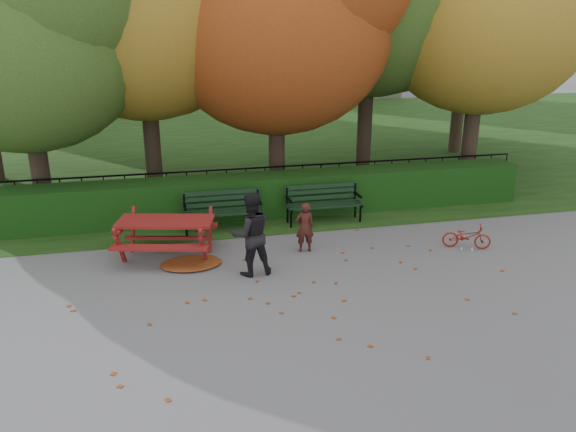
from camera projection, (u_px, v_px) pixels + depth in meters
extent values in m
plane|color=slate|center=(321.00, 294.00, 9.88)|extent=(90.00, 90.00, 0.00)
plane|color=#153310|center=(226.00, 140.00, 22.78)|extent=(90.00, 90.00, 0.00)
cube|color=black|center=(271.00, 195.00, 13.86)|extent=(13.00, 0.90, 1.00)
cube|color=black|center=(265.00, 201.00, 14.74)|extent=(14.00, 0.04, 0.04)
cube|color=black|center=(265.00, 167.00, 14.44)|extent=(14.00, 0.04, 0.04)
cylinder|color=black|center=(147.00, 193.00, 13.97)|extent=(0.03, 0.03, 1.00)
cylinder|color=black|center=(265.00, 186.00, 14.60)|extent=(0.03, 0.03, 1.00)
cylinder|color=black|center=(374.00, 179.00, 15.23)|extent=(0.03, 0.03, 1.00)
cylinder|color=black|center=(489.00, 172.00, 15.97)|extent=(0.03, 0.03, 1.00)
cylinder|color=#32231A|center=(39.00, 162.00, 13.64)|extent=(0.44, 0.44, 2.62)
ellipsoid|color=#27531A|center=(21.00, 41.00, 12.72)|extent=(5.60, 5.60, 5.04)
cylinder|color=#32231A|center=(152.00, 137.00, 15.23)|extent=(0.44, 0.44, 3.15)
ellipsoid|color=olive|center=(141.00, 5.00, 14.12)|extent=(6.40, 6.40, 5.76)
cylinder|color=#32231A|center=(277.00, 144.00, 15.24)|extent=(0.44, 0.44, 2.80)
ellipsoid|color=maroon|center=(276.00, 28.00, 14.26)|extent=(6.00, 6.00, 5.40)
cylinder|color=#32231A|center=(365.00, 120.00, 16.96)|extent=(0.44, 0.44, 3.50)
cylinder|color=#32231A|center=(471.00, 134.00, 16.23)|extent=(0.44, 0.44, 2.97)
ellipsoid|color=olive|center=(483.00, 17.00, 15.19)|extent=(5.80, 5.80, 5.22)
cylinder|color=#32231A|center=(458.00, 109.00, 20.27)|extent=(0.44, 0.44, 3.15)
ellipsoid|color=#27531A|center=(468.00, 10.00, 19.17)|extent=(6.00, 6.00, 5.40)
cube|color=black|center=(224.00, 215.00, 12.61)|extent=(1.80, 0.12, 0.04)
cube|color=black|center=(223.00, 212.00, 12.78)|extent=(1.80, 0.12, 0.04)
cube|color=black|center=(222.00, 210.00, 12.95)|extent=(1.80, 0.12, 0.04)
cube|color=black|center=(222.00, 204.00, 12.99)|extent=(1.80, 0.05, 0.10)
cube|color=black|center=(221.00, 198.00, 12.94)|extent=(1.80, 0.05, 0.10)
cube|color=black|center=(221.00, 192.00, 12.90)|extent=(1.80, 0.05, 0.10)
cube|color=black|center=(185.00, 216.00, 12.61)|extent=(0.05, 0.55, 0.06)
cube|color=black|center=(184.00, 203.00, 12.78)|extent=(0.05, 0.05, 0.41)
cylinder|color=black|center=(186.00, 227.00, 12.51)|extent=(0.05, 0.05, 0.44)
cylinder|color=black|center=(186.00, 221.00, 12.84)|extent=(0.05, 0.05, 0.44)
cube|color=black|center=(185.00, 207.00, 12.56)|extent=(0.05, 0.45, 0.04)
cube|color=black|center=(260.00, 210.00, 12.97)|extent=(0.05, 0.55, 0.06)
cube|color=black|center=(258.00, 198.00, 13.14)|extent=(0.05, 0.05, 0.41)
cylinder|color=black|center=(261.00, 221.00, 12.87)|extent=(0.05, 0.05, 0.44)
cylinder|color=black|center=(259.00, 216.00, 13.20)|extent=(0.05, 0.05, 0.44)
cube|color=black|center=(260.00, 202.00, 12.92)|extent=(0.05, 0.45, 0.04)
cube|color=black|center=(326.00, 207.00, 13.12)|extent=(1.80, 0.12, 0.04)
cube|color=black|center=(324.00, 205.00, 13.29)|extent=(1.80, 0.12, 0.04)
cube|color=black|center=(322.00, 203.00, 13.45)|extent=(1.80, 0.12, 0.04)
cube|color=black|center=(321.00, 197.00, 13.50)|extent=(1.80, 0.05, 0.10)
cube|color=black|center=(321.00, 191.00, 13.45)|extent=(1.80, 0.05, 0.10)
cube|color=black|center=(321.00, 186.00, 13.41)|extent=(1.80, 0.05, 0.10)
cube|color=black|center=(289.00, 208.00, 13.11)|extent=(0.05, 0.55, 0.06)
cube|color=black|center=(287.00, 196.00, 13.29)|extent=(0.05, 0.05, 0.41)
cylinder|color=black|center=(291.00, 219.00, 13.01)|extent=(0.05, 0.05, 0.44)
cylinder|color=black|center=(288.00, 214.00, 13.34)|extent=(0.05, 0.05, 0.44)
cube|color=black|center=(289.00, 200.00, 13.07)|extent=(0.05, 0.45, 0.04)
cube|color=black|center=(358.00, 203.00, 13.47)|extent=(0.05, 0.55, 0.06)
cube|color=black|center=(355.00, 191.00, 13.65)|extent=(0.05, 0.05, 0.41)
cylinder|color=black|center=(360.00, 213.00, 13.37)|extent=(0.05, 0.05, 0.44)
cylinder|color=black|center=(355.00, 209.00, 13.70)|extent=(0.05, 0.05, 0.44)
cube|color=black|center=(358.00, 195.00, 13.43)|extent=(0.05, 0.45, 0.04)
cube|color=maroon|center=(165.00, 221.00, 11.20)|extent=(2.01, 1.20, 0.06)
cube|color=maroon|center=(159.00, 248.00, 10.71)|extent=(1.89, 0.70, 0.05)
cube|color=maroon|center=(173.00, 225.00, 11.89)|extent=(1.89, 0.70, 0.05)
cube|color=maroon|center=(120.00, 246.00, 10.88)|extent=(0.19, 0.54, 0.91)
cube|color=maroon|center=(133.00, 230.00, 11.77)|extent=(0.19, 0.54, 0.91)
cube|color=maroon|center=(125.00, 225.00, 11.24)|extent=(0.39, 1.38, 0.06)
cube|color=maroon|center=(203.00, 247.00, 10.86)|extent=(0.19, 0.54, 0.91)
cube|color=maroon|center=(210.00, 230.00, 11.75)|extent=(0.19, 0.54, 0.91)
cube|color=maroon|center=(206.00, 225.00, 11.22)|extent=(0.39, 1.38, 0.06)
cube|color=maroon|center=(167.00, 238.00, 11.31)|extent=(1.64, 0.46, 0.06)
ellipsoid|color=maroon|center=(191.00, 263.00, 11.05)|extent=(1.29, 0.96, 0.08)
imported|color=#431915|center=(305.00, 227.00, 11.57)|extent=(0.40, 0.27, 1.06)
imported|color=black|center=(251.00, 234.00, 10.43)|extent=(0.85, 0.70, 1.61)
imported|color=maroon|center=(467.00, 236.00, 11.82)|extent=(1.04, 0.71, 0.52)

